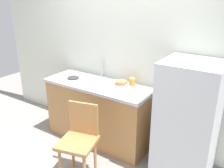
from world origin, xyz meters
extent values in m
plane|color=gray|center=(0.00, 0.00, 0.00)|extent=(8.00, 8.00, 0.00)
cube|color=silver|center=(0.00, 1.00, 1.23)|extent=(4.80, 0.10, 2.47)
cube|color=#A87542|center=(-0.19, 0.65, 0.42)|extent=(1.53, 0.60, 0.85)
cube|color=#B7B7BC|center=(-0.19, 0.65, 0.87)|extent=(1.57, 0.64, 0.04)
cylinder|color=#B7B7BC|center=(-0.33, 0.90, 1.04)|extent=(0.02, 0.02, 0.30)
cube|color=silver|center=(1.08, 0.64, 0.70)|extent=(0.64, 0.62, 1.39)
cylinder|color=#A87542|center=(-0.01, -0.34, 0.23)|extent=(0.04, 0.04, 0.45)
cylinder|color=#A87542|center=(-0.09, -0.05, 0.23)|extent=(0.04, 0.04, 0.45)
cylinder|color=#A87542|center=(0.20, 0.02, 0.23)|extent=(0.04, 0.04, 0.45)
cube|color=#A87542|center=(0.09, -0.16, 0.47)|extent=(0.49, 0.49, 0.04)
cube|color=#A87542|center=(0.05, 0.02, 0.69)|extent=(0.36, 0.12, 0.40)
cube|color=white|center=(-0.13, 0.64, 0.91)|extent=(0.28, 0.20, 0.05)
cylinder|color=#C67042|center=(0.10, 0.77, 0.91)|extent=(0.16, 0.16, 0.05)
cylinder|color=#2D2D2D|center=(-0.62, 0.59, 0.90)|extent=(0.17, 0.17, 0.02)
cylinder|color=white|center=(0.29, 0.61, 0.93)|extent=(0.06, 0.06, 0.07)
cylinder|color=orange|center=(0.25, 0.81, 0.94)|extent=(0.08, 0.08, 0.10)
camera|label=1|loc=(1.71, -1.88, 2.06)|focal=38.82mm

